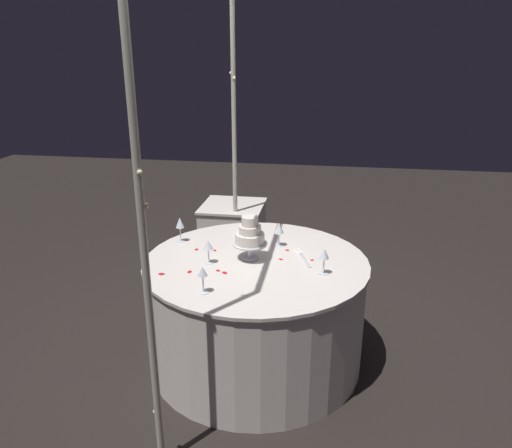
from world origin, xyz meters
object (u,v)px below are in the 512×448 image
at_px(decorative_arch, 201,129).
at_px(cake_knife, 303,257).
at_px(wine_glass_0, 180,224).
at_px(main_table, 256,311).
at_px(wine_glass_3, 279,229).
at_px(tiered_cake, 250,235).
at_px(wine_glass_4, 203,274).
at_px(wine_glass_2, 324,255).
at_px(wine_glass_1, 208,246).
at_px(side_table, 233,244).

distance_m(decorative_arch, cake_knife, 1.03).
distance_m(wine_glass_0, cake_knife, 0.88).
relative_size(main_table, wine_glass_3, 8.55).
xyz_separation_m(wine_glass_0, wine_glass_3, (0.03, -0.68, -0.01)).
xyz_separation_m(decorative_arch, wine_glass_0, (0.23, 0.24, -0.69)).
height_order(main_table, tiered_cake, tiered_cake).
bearing_deg(main_table, wine_glass_4, 155.64).
height_order(tiered_cake, wine_glass_2, tiered_cake).
distance_m(wine_glass_2, cake_knife, 0.29).
xyz_separation_m(main_table, cake_knife, (0.09, -0.29, 0.37)).
relative_size(main_table, tiered_cake, 5.02).
relative_size(wine_glass_1, wine_glass_3, 0.91).
relative_size(side_table, cake_knife, 2.55).
relative_size(wine_glass_2, wine_glass_4, 1.06).
bearing_deg(wine_glass_2, decorative_arch, 80.25).
relative_size(wine_glass_0, cake_knife, 0.61).
height_order(wine_glass_3, cake_knife, wine_glass_3).
relative_size(side_table, tiered_cake, 2.56).
distance_m(tiered_cake, wine_glass_2, 0.49).
height_order(main_table, wine_glass_1, wine_glass_1).
bearing_deg(decorative_arch, wine_glass_0, 45.98).
xyz_separation_m(side_table, wine_glass_3, (-0.87, -0.50, 0.49)).
height_order(tiered_cake, wine_glass_4, tiered_cake).
xyz_separation_m(main_table, wine_glass_0, (0.23, 0.57, 0.49)).
height_order(tiered_cake, wine_glass_0, tiered_cake).
xyz_separation_m(side_table, wine_glass_0, (-0.90, 0.18, 0.49)).
distance_m(wine_glass_1, cake_knife, 0.61).
distance_m(decorative_arch, tiered_cake, 0.72).
height_order(side_table, wine_glass_1, wine_glass_1).
xyz_separation_m(decorative_arch, tiered_cake, (0.01, -0.29, -0.65)).
height_order(tiered_cake, wine_glass_3, tiered_cake).
bearing_deg(cake_knife, side_table, 33.23).
distance_m(main_table, wine_glass_0, 0.79).
bearing_deg(side_table, wine_glass_0, 168.64).
height_order(wine_glass_1, wine_glass_3, wine_glass_3).
bearing_deg(wine_glass_2, wine_glass_1, 86.84).
bearing_deg(side_table, tiered_cake, -162.65).
height_order(side_table, tiered_cake, tiered_cake).
xyz_separation_m(wine_glass_2, wine_glass_3, (0.39, 0.31, 0.00)).
bearing_deg(wine_glass_1, tiered_cake, -66.49).
bearing_deg(tiered_cake, wine_glass_1, 113.51).
xyz_separation_m(main_table, tiered_cake, (0.01, 0.04, 0.53)).
distance_m(side_table, wine_glass_3, 1.11).
bearing_deg(wine_glass_0, wine_glass_2, -109.92).
distance_m(wine_glass_0, wine_glass_2, 1.06).
bearing_deg(decorative_arch, wine_glass_2, -99.75).
height_order(wine_glass_2, wine_glass_3, wine_glass_3).
xyz_separation_m(side_table, wine_glass_1, (-1.22, -0.10, 0.48)).
height_order(main_table, wine_glass_2, wine_glass_2).
relative_size(side_table, wine_glass_4, 4.72).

